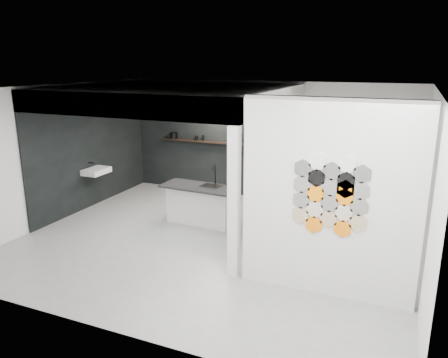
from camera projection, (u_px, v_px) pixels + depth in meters
floor at (213, 242)px, 8.09m from camera, size 7.00×6.00×0.01m
partition_panel at (329, 200)px, 5.99m from camera, size 2.45×0.15×2.80m
bay_clad_back at (215, 146)px, 10.91m from camera, size 4.40×0.04×2.35m
bay_clad_left at (93, 154)px, 9.98m from camera, size 0.04×4.00×2.35m
bulkhead at (174, 97)px, 8.80m from camera, size 4.40×4.00×0.40m
corner_column at (234, 203)px, 6.58m from camera, size 0.16×0.16×2.35m
fascia_beam at (116, 105)px, 7.09m from camera, size 4.40×0.16×0.40m
wall_basin at (96, 171)px, 9.80m from camera, size 0.40×0.60×0.12m
display_shelf at (216, 142)px, 10.74m from camera, size 3.00×0.15×0.04m
kitchen_island at (201, 204)px, 8.95m from camera, size 1.56×0.74×1.23m
stockpot at (174, 135)px, 11.17m from camera, size 0.20×0.20×0.16m
kettle at (246, 141)px, 10.42m from camera, size 0.21×0.21×0.14m
glass_bowl at (269, 144)px, 10.21m from camera, size 0.19×0.19×0.11m
glass_vase at (269, 143)px, 10.21m from camera, size 0.12×0.12×0.12m
bottle_dark at (203, 138)px, 10.86m from camera, size 0.06×0.06×0.14m
utensil_cup at (196, 138)px, 10.93m from camera, size 0.11×0.11×0.10m
hex_tile_cluster at (331, 195)px, 5.87m from camera, size 1.04×0.02×1.16m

